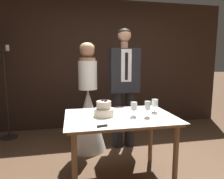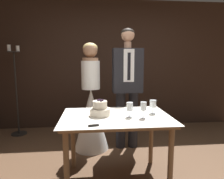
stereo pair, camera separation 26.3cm
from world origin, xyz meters
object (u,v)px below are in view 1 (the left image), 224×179
object	(u,v)px
groom	(124,82)
cake_knife	(110,125)
wine_glass_near	(134,106)
tiered_cake	(104,110)
candle_stand	(6,97)
wine_glass_far	(148,106)
bride	(88,111)
wine_glass_middle	(155,103)
cake_table	(120,124)

from	to	relation	value
groom	cake_knife	bearing A→B (deg)	-110.86
cake_knife	wine_glass_near	bearing A→B (deg)	27.14
tiered_cake	candle_stand	bearing A→B (deg)	132.52
candle_stand	wine_glass_far	bearing A→B (deg)	-42.07
cake_knife	bride	size ratio (longest dim) A/B	0.25
wine_glass_near	wine_glass_far	distance (m)	0.15
bride	candle_stand	size ratio (longest dim) A/B	0.99
bride	cake_knife	bearing A→B (deg)	-85.09
cake_knife	bride	world-z (taller)	bride
wine_glass_near	candle_stand	world-z (taller)	candle_stand
tiered_cake	groom	world-z (taller)	groom
wine_glass_middle	wine_glass_far	world-z (taller)	wine_glass_far
tiered_cake	bride	world-z (taller)	bride
tiered_cake	bride	size ratio (longest dim) A/B	0.14
cake_knife	wine_glass_near	world-z (taller)	wine_glass_near
wine_glass_middle	bride	bearing A→B (deg)	131.10
cake_table	wine_glass_middle	distance (m)	0.49
cake_table	tiered_cake	world-z (taller)	tiered_cake
wine_glass_middle	groom	xyz separation A→B (m)	(-0.16, 0.83, 0.16)
tiered_cake	candle_stand	size ratio (longest dim) A/B	0.14
cake_table	wine_glass_near	xyz separation A→B (m)	(0.14, -0.06, 0.21)
wine_glass_middle	candle_stand	bearing A→B (deg)	142.99
wine_glass_far	wine_glass_middle	bearing A→B (deg)	47.29
wine_glass_far	candle_stand	xyz separation A→B (m)	(-1.94, 1.75, -0.14)
bride	groom	distance (m)	0.71
tiered_cake	wine_glass_far	bearing A→B (deg)	-16.59
cake_knife	wine_glass_middle	xyz separation A→B (m)	(0.62, 0.38, 0.10)
tiered_cake	wine_glass_middle	bearing A→B (deg)	3.06
wine_glass_near	wine_glass_middle	bearing A→B (deg)	21.78
cake_table	wine_glass_near	size ratio (longest dim) A/B	7.43
wine_glass_far	groom	size ratio (longest dim) A/B	0.09
cake_table	candle_stand	xyz separation A→B (m)	(-1.66, 1.64, 0.08)
tiered_cake	bride	xyz separation A→B (m)	(-0.10, 0.86, -0.23)
cake_knife	wine_glass_far	xyz separation A→B (m)	(0.46, 0.21, 0.11)
cake_knife	candle_stand	world-z (taller)	candle_stand
wine_glass_middle	cake_knife	bearing A→B (deg)	-148.30
wine_glass_far	candle_stand	bearing A→B (deg)	137.93
groom	cake_table	bearing A→B (deg)	-107.67
candle_stand	tiered_cake	bearing A→B (deg)	-47.48
wine_glass_far	wine_glass_near	bearing A→B (deg)	159.53
wine_glass_middle	candle_stand	size ratio (longest dim) A/B	0.10
tiered_cake	wine_glass_near	size ratio (longest dim) A/B	1.39
cake_knife	wine_glass_middle	size ratio (longest dim) A/B	2.59
candle_stand	wine_glass_middle	bearing A→B (deg)	-37.01
wine_glass_near	groom	bearing A→B (deg)	81.67
bride	wine_glass_middle	bearing A→B (deg)	-48.90
wine_glass_middle	bride	world-z (taller)	bride
wine_glass_middle	wine_glass_far	xyz separation A→B (m)	(-0.16, -0.17, 0.01)
bride	tiered_cake	bearing A→B (deg)	-83.06
tiered_cake	groom	size ratio (longest dim) A/B	0.12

